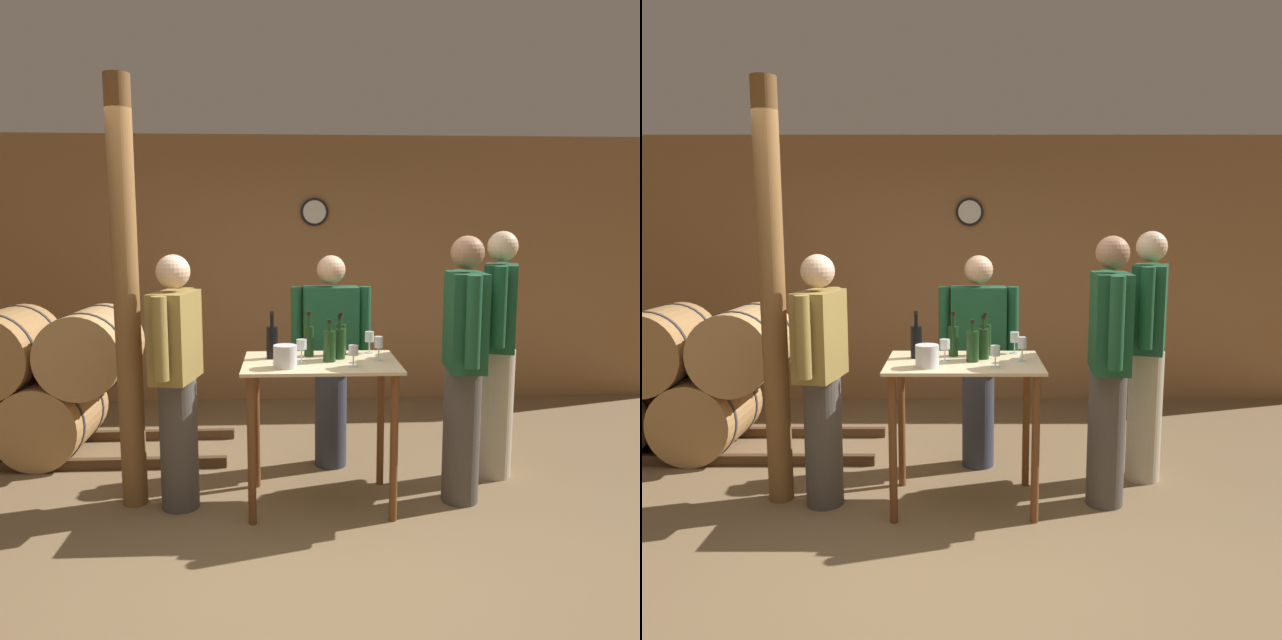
% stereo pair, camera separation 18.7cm
% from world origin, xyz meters
% --- Properties ---
extents(ground_plane, '(14.00, 14.00, 0.00)m').
position_xyz_m(ground_plane, '(0.00, 0.00, 0.00)').
color(ground_plane, brown).
extents(back_wall, '(8.40, 0.08, 2.70)m').
position_xyz_m(back_wall, '(0.00, 2.93, 1.35)').
color(back_wall, '#996B42').
rests_on(back_wall, ground_plane).
extents(tasting_table, '(0.98, 0.67, 0.95)m').
position_xyz_m(tasting_table, '(0.18, 0.41, 0.74)').
color(tasting_table, beige).
rests_on(tasting_table, ground_plane).
extents(wooden_post, '(0.16, 0.16, 2.70)m').
position_xyz_m(wooden_post, '(-1.03, 0.47, 1.35)').
color(wooden_post, brown).
rests_on(wooden_post, ground_plane).
extents(wine_bottle_far_left, '(0.07, 0.07, 0.31)m').
position_xyz_m(wine_bottle_far_left, '(-0.13, 0.51, 1.06)').
color(wine_bottle_far_left, black).
rests_on(wine_bottle_far_left, tasting_table).
extents(wine_bottle_left, '(0.06, 0.06, 0.30)m').
position_xyz_m(wine_bottle_left, '(0.11, 0.58, 1.06)').
color(wine_bottle_left, '#193819').
rests_on(wine_bottle_left, tasting_table).
extents(wine_bottle_center, '(0.08, 0.08, 0.27)m').
position_xyz_m(wine_bottle_center, '(0.24, 0.40, 1.05)').
color(wine_bottle_center, '#193819').
rests_on(wine_bottle_center, tasting_table).
extents(wine_bottle_right, '(0.07, 0.07, 0.28)m').
position_xyz_m(wine_bottle_right, '(0.31, 0.49, 1.06)').
color(wine_bottle_right, '#193819').
rests_on(wine_bottle_right, tasting_table).
extents(wine_bottle_far_right, '(0.08, 0.08, 0.29)m').
position_xyz_m(wine_bottle_far_right, '(0.33, 0.61, 1.06)').
color(wine_bottle_far_right, '#193819').
rests_on(wine_bottle_far_right, tasting_table).
extents(wine_glass_near_left, '(0.07, 0.07, 0.14)m').
position_xyz_m(wine_glass_near_left, '(0.06, 0.41, 1.05)').
color(wine_glass_near_left, silver).
rests_on(wine_glass_near_left, tasting_table).
extents(wine_glass_near_center, '(0.06, 0.06, 0.14)m').
position_xyz_m(wine_glass_near_center, '(0.37, 0.23, 1.05)').
color(wine_glass_near_center, silver).
rests_on(wine_glass_near_center, tasting_table).
extents(wine_glass_near_right, '(0.06, 0.06, 0.15)m').
position_xyz_m(wine_glass_near_right, '(0.53, 0.66, 1.05)').
color(wine_glass_near_right, silver).
rests_on(wine_glass_near_right, tasting_table).
extents(wine_glass_far_side, '(0.06, 0.06, 0.16)m').
position_xyz_m(wine_glass_far_side, '(0.55, 0.40, 1.06)').
color(wine_glass_far_side, silver).
rests_on(wine_glass_far_side, tasting_table).
extents(ice_bucket, '(0.14, 0.14, 0.14)m').
position_xyz_m(ice_bucket, '(-0.04, 0.24, 1.02)').
color(ice_bucket, silver).
rests_on(ice_bucket, tasting_table).
extents(person_host, '(0.34, 0.56, 1.77)m').
position_xyz_m(person_host, '(1.47, 0.81, 0.94)').
color(person_host, '#B7AD93').
rests_on(person_host, ground_plane).
extents(person_visitor_with_scarf, '(0.29, 0.58, 1.63)m').
position_xyz_m(person_visitor_with_scarf, '(-0.72, 0.39, 0.86)').
color(person_visitor_with_scarf, '#4C4742').
rests_on(person_visitor_with_scarf, ground_plane).
extents(person_visitor_bearded, '(0.59, 0.24, 1.59)m').
position_xyz_m(person_visitor_bearded, '(0.29, 1.07, 0.84)').
color(person_visitor_bearded, '#333847').
rests_on(person_visitor_bearded, ground_plane).
extents(person_visitor_near_door, '(0.25, 0.59, 1.74)m').
position_xyz_m(person_visitor_near_door, '(1.10, 0.40, 0.92)').
color(person_visitor_near_door, '#4C4742').
rests_on(person_visitor_near_door, ground_plane).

